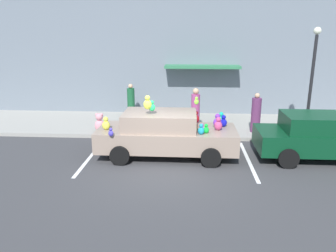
{
  "coord_description": "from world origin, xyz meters",
  "views": [
    {
      "loc": [
        0.79,
        -9.41,
        4.11
      ],
      "look_at": [
        0.05,
        1.83,
        0.9
      ],
      "focal_mm": 35.03,
      "sensor_mm": 36.0,
      "label": 1
    }
  ],
  "objects_px": {
    "pedestrian_by_lamp": "(256,114)",
    "pedestrian_walking_past": "(195,111)",
    "plush_covered_car": "(166,133)",
    "parked_sedan_behind": "(323,137)",
    "street_lamp_post": "(313,72)",
    "pedestrian_near_shopfront": "(131,102)",
    "teddy_bear_on_sidewalk": "(100,123)"
  },
  "relations": [
    {
      "from": "pedestrian_by_lamp",
      "to": "pedestrian_walking_past",
      "type": "bearing_deg",
      "value": 179.48
    },
    {
      "from": "plush_covered_car",
      "to": "pedestrian_by_lamp",
      "type": "distance_m",
      "value": 4.4
    },
    {
      "from": "parked_sedan_behind",
      "to": "pedestrian_walking_past",
      "type": "bearing_deg",
      "value": 148.15
    },
    {
      "from": "street_lamp_post",
      "to": "pedestrian_near_shopfront",
      "type": "xyz_separation_m",
      "value": [
        -7.47,
        2.39,
        -1.78
      ]
    },
    {
      "from": "teddy_bear_on_sidewalk",
      "to": "pedestrian_walking_past",
      "type": "distance_m",
      "value": 3.99
    },
    {
      "from": "pedestrian_near_shopfront",
      "to": "pedestrian_walking_past",
      "type": "distance_m",
      "value": 3.66
    },
    {
      "from": "parked_sedan_behind",
      "to": "plush_covered_car",
      "type": "bearing_deg",
      "value": -179.6
    },
    {
      "from": "parked_sedan_behind",
      "to": "street_lamp_post",
      "type": "relative_size",
      "value": 1.06
    },
    {
      "from": "teddy_bear_on_sidewalk",
      "to": "street_lamp_post",
      "type": "bearing_deg",
      "value": 0.65
    },
    {
      "from": "pedestrian_by_lamp",
      "to": "teddy_bear_on_sidewalk",
      "type": "bearing_deg",
      "value": -176.03
    },
    {
      "from": "teddy_bear_on_sidewalk",
      "to": "parked_sedan_behind",
      "type": "bearing_deg",
      "value": -14.7
    },
    {
      "from": "street_lamp_post",
      "to": "pedestrian_near_shopfront",
      "type": "distance_m",
      "value": 8.04
    },
    {
      "from": "pedestrian_near_shopfront",
      "to": "pedestrian_by_lamp",
      "type": "height_order",
      "value": "pedestrian_near_shopfront"
    },
    {
      "from": "pedestrian_by_lamp",
      "to": "street_lamp_post",
      "type": "bearing_deg",
      "value": -10.27
    },
    {
      "from": "pedestrian_by_lamp",
      "to": "plush_covered_car",
      "type": "bearing_deg",
      "value": -143.51
    },
    {
      "from": "plush_covered_car",
      "to": "pedestrian_by_lamp",
      "type": "bearing_deg",
      "value": 36.49
    },
    {
      "from": "plush_covered_car",
      "to": "street_lamp_post",
      "type": "distance_m",
      "value": 6.21
    },
    {
      "from": "teddy_bear_on_sidewalk",
      "to": "street_lamp_post",
      "type": "distance_m",
      "value": 8.63
    },
    {
      "from": "plush_covered_car",
      "to": "pedestrian_walking_past",
      "type": "xyz_separation_m",
      "value": [
        1.05,
        2.64,
        0.18
      ]
    },
    {
      "from": "plush_covered_car",
      "to": "pedestrian_near_shopfront",
      "type": "height_order",
      "value": "plush_covered_car"
    },
    {
      "from": "parked_sedan_behind",
      "to": "teddy_bear_on_sidewalk",
      "type": "relative_size",
      "value": 5.55
    },
    {
      "from": "plush_covered_car",
      "to": "pedestrian_near_shopfront",
      "type": "bearing_deg",
      "value": 113.27
    },
    {
      "from": "parked_sedan_behind",
      "to": "pedestrian_near_shopfront",
      "type": "xyz_separation_m",
      "value": [
        -7.24,
        4.62,
        0.12
      ]
    },
    {
      "from": "teddy_bear_on_sidewalk",
      "to": "street_lamp_post",
      "type": "relative_size",
      "value": 0.19
    },
    {
      "from": "pedestrian_near_shopfront",
      "to": "teddy_bear_on_sidewalk",
      "type": "bearing_deg",
      "value": -109.64
    },
    {
      "from": "pedestrian_walking_past",
      "to": "parked_sedan_behind",
      "type": "bearing_deg",
      "value": -31.85
    },
    {
      "from": "pedestrian_walking_past",
      "to": "pedestrian_by_lamp",
      "type": "xyz_separation_m",
      "value": [
        2.48,
        -0.02,
        -0.1
      ]
    },
    {
      "from": "pedestrian_near_shopfront",
      "to": "pedestrian_walking_past",
      "type": "bearing_deg",
      "value": -33.43
    },
    {
      "from": "parked_sedan_behind",
      "to": "pedestrian_by_lamp",
      "type": "distance_m",
      "value": 3.09
    },
    {
      "from": "plush_covered_car",
      "to": "street_lamp_post",
      "type": "bearing_deg",
      "value": 22.49
    },
    {
      "from": "plush_covered_car",
      "to": "pedestrian_by_lamp",
      "type": "xyz_separation_m",
      "value": [
        3.53,
        2.61,
        0.08
      ]
    },
    {
      "from": "pedestrian_walking_past",
      "to": "pedestrian_by_lamp",
      "type": "relative_size",
      "value": 1.1
    }
  ]
}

